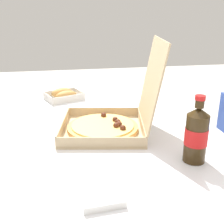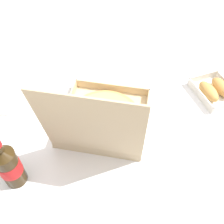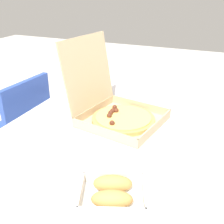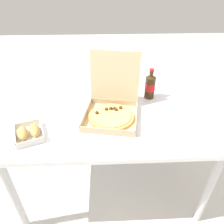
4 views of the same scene
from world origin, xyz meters
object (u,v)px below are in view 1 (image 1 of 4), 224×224
(pizza_box_open, at_px, (111,119))
(napkin_pile, at_px, (101,195))
(cola_bottle, at_px, (196,134))
(paper_menu, at_px, (138,97))
(bread_side_box, at_px, (64,95))

(pizza_box_open, bearing_deg, napkin_pile, -13.79)
(cola_bottle, distance_m, paper_menu, 0.73)
(paper_menu, bearing_deg, napkin_pile, -1.46)
(bread_side_box, distance_m, cola_bottle, 0.87)
(pizza_box_open, bearing_deg, paper_menu, 152.06)
(cola_bottle, bearing_deg, paper_menu, 179.26)
(cola_bottle, height_order, paper_menu, cola_bottle)
(pizza_box_open, distance_m, napkin_pile, 0.45)
(napkin_pile, bearing_deg, bread_side_box, -175.28)
(pizza_box_open, height_order, bread_side_box, pizza_box_open)
(paper_menu, distance_m, napkin_pile, 0.93)
(paper_menu, bearing_deg, pizza_box_open, -8.14)
(bread_side_box, height_order, paper_menu, bread_side_box)
(cola_bottle, relative_size, napkin_pile, 2.04)
(cola_bottle, height_order, napkin_pile, cola_bottle)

